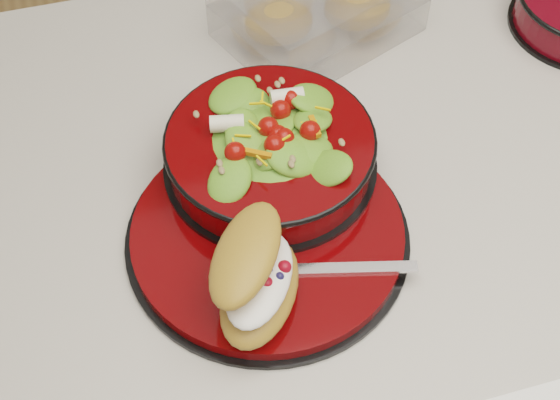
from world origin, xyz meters
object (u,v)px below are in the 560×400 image
object	(u,v)px
pastry_box	(319,6)
island_counter	(381,307)
fork	(326,269)
croissant	(258,276)
dinner_plate	(268,234)
salad_bowl	(270,145)

from	to	relation	value
pastry_box	island_counter	bearing A→B (deg)	-94.82
fork	croissant	bearing A→B (deg)	112.26
island_counter	pastry_box	xyz separation A→B (m)	(-0.07, 0.21, 0.49)
croissant	island_counter	bearing A→B (deg)	-22.43
island_counter	pastry_box	distance (m)	0.54
croissant	fork	xyz separation A→B (m)	(0.08, 0.01, -0.04)
dinner_plate	pastry_box	xyz separation A→B (m)	(0.16, 0.32, 0.03)
island_counter	dinner_plate	world-z (taller)	dinner_plate
dinner_plate	island_counter	bearing A→B (deg)	26.22
island_counter	croissant	distance (m)	0.60
dinner_plate	croissant	world-z (taller)	croissant
dinner_plate	croissant	bearing A→B (deg)	-111.98
dinner_plate	salad_bowl	bearing A→B (deg)	73.42
salad_bowl	croissant	size ratio (longest dim) A/B	1.49
island_counter	salad_bowl	bearing A→B (deg)	-173.11
island_counter	pastry_box	bearing A→B (deg)	107.55
croissant	fork	world-z (taller)	croissant
dinner_plate	pastry_box	distance (m)	0.36
island_counter	pastry_box	world-z (taller)	pastry_box
salad_bowl	croissant	distance (m)	0.17
croissant	pastry_box	distance (m)	0.44
salad_bowl	croissant	bearing A→B (deg)	-109.20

